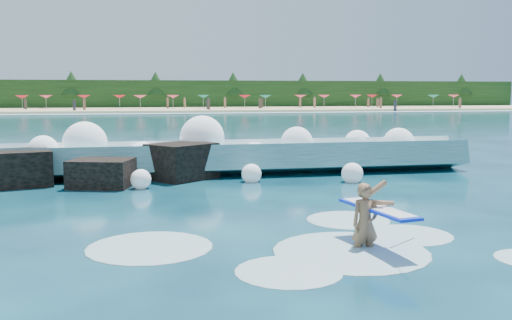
# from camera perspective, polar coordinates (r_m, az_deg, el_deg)

# --- Properties ---
(ground) EXTENTS (200.00, 200.00, 0.00)m
(ground) POSITION_cam_1_polar(r_m,az_deg,el_deg) (13.87, -4.40, -6.06)
(ground) COLOR #072338
(ground) RESTS_ON ground
(beach) EXTENTS (140.00, 20.00, 0.40)m
(beach) POSITION_cam_1_polar(r_m,az_deg,el_deg) (91.47, -10.76, 4.95)
(beach) COLOR tan
(beach) RESTS_ON ground
(wet_band) EXTENTS (140.00, 5.00, 0.08)m
(wet_band) POSITION_cam_1_polar(r_m,az_deg,el_deg) (80.48, -10.61, 4.59)
(wet_band) COLOR silver
(wet_band) RESTS_ON ground
(treeline) EXTENTS (140.00, 4.00, 5.00)m
(treeline) POSITION_cam_1_polar(r_m,az_deg,el_deg) (101.42, -10.90, 6.42)
(treeline) COLOR black
(treeline) RESTS_ON ground
(breaking_wave) EXTENTS (18.34, 2.84, 1.58)m
(breaking_wave) POSITION_cam_1_polar(r_m,az_deg,el_deg) (21.70, -2.65, 0.13)
(breaking_wave) COLOR teal
(breaking_wave) RESTS_ON ground
(rock_cluster) EXTENTS (8.55, 3.52, 1.49)m
(rock_cluster) POSITION_cam_1_polar(r_m,az_deg,el_deg) (20.02, -16.14, -0.93)
(rock_cluster) COLOR black
(rock_cluster) RESTS_ON ground
(surfer_with_board) EXTENTS (1.02, 2.83, 1.61)m
(surfer_with_board) POSITION_cam_1_polar(r_m,az_deg,el_deg) (11.40, 11.15, -5.95)
(surfer_with_board) COLOR #8F6242
(surfer_with_board) RESTS_ON ground
(wave_spray) EXTENTS (14.71, 4.53, 2.26)m
(wave_spray) POSITION_cam_1_polar(r_m,az_deg,el_deg) (21.49, -4.07, 1.44)
(wave_spray) COLOR white
(wave_spray) RESTS_ON ground
(surf_foam) EXTENTS (8.96, 5.54, 0.15)m
(surf_foam) POSITION_cam_1_polar(r_m,az_deg,el_deg) (11.66, 5.55, -8.57)
(surf_foam) COLOR silver
(surf_foam) RESTS_ON ground
(beach_umbrellas) EXTENTS (111.57, 6.35, 0.50)m
(beach_umbrellas) POSITION_cam_1_polar(r_m,az_deg,el_deg) (93.89, -10.83, 6.24)
(beach_umbrellas) COLOR #EC4565
(beach_umbrellas) RESTS_ON ground
(beachgoers) EXTENTS (99.43, 12.57, 1.93)m
(beachgoers) POSITION_cam_1_polar(r_m,az_deg,el_deg) (88.57, -6.78, 5.56)
(beachgoers) COLOR #3F332D
(beachgoers) RESTS_ON ground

